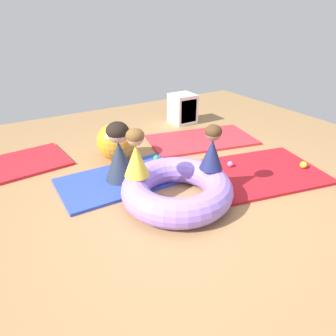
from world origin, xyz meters
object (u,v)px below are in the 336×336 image
Objects in this scene: storage_cube at (183,109)px; adult_seated at (119,152)px; play_ball_pink at (230,164)px; play_ball_yellow at (303,165)px; child_in_navy at (212,148)px; child_in_yellow at (136,153)px; inflatable_cushion at (177,189)px; exercise_ball_large at (116,142)px; play_ball_green at (156,158)px.

adult_seated is at bearing -142.27° from storage_cube.
play_ball_yellow is at bearing -33.19° from play_ball_pink.
child_in_navy is 0.87m from child_in_yellow.
inflatable_cushion is at bearing 172.35° from play_ball_yellow.
exercise_ball_large reaches higher than play_ball_pink.
child_in_yellow is 0.73× the size of adult_seated.
child_in_navy is at bearing -80.13° from play_ball_green.
child_in_navy is 6.29× the size of play_ball_green.
play_ball_yellow is at bearing 141.19° from adult_seated.
child_in_navy is 1.15m from play_ball_green.
play_ball_pink is (0.61, 0.32, -0.51)m from child_in_navy.
child_in_navy is 5.56× the size of play_ball_yellow.
play_ball_pink is 0.84× the size of play_ball_yellow.
play_ball_yellow is at bearing 93.00° from child_in_yellow.
adult_seated is 7.93× the size of play_ball_yellow.
play_ball_green is at bearing 154.15° from child_in_yellow.
play_ball_pink is (1.44, -0.47, -0.33)m from adult_seated.
exercise_ball_large is 1.98m from storage_cube.
adult_seated is at bearing 69.81° from child_in_navy.
inflatable_cushion is 2.30× the size of child_in_yellow.
play_ball_yellow is (2.27, -0.52, -0.51)m from child_in_yellow.
exercise_ball_large is at bearing 47.00° from child_in_navy.
play_ball_yellow is at bearing -83.34° from storage_cube.
storage_cube is at bearing 55.02° from inflatable_cushion.
inflatable_cushion is at bearing 101.13° from adult_seated.
child_in_yellow is at bearing 75.41° from adult_seated.
inflatable_cushion is 2.29× the size of storage_cube.
child_in_navy reaches higher than inflatable_cushion.
play_ball_yellow is 0.17× the size of storage_cube.
exercise_ball_large is at bearing 136.23° from play_ball_green.
child_in_yellow is at bearing -178.77° from play_ball_pink.
child_in_navy is 0.96× the size of storage_cube.
adult_seated is 1.37× the size of storage_cube.
exercise_ball_large is (-0.61, 1.43, -0.30)m from child_in_navy.
play_ball_pink is (1.07, 0.29, -0.08)m from inflatable_cushion.
inflatable_cushion is 1.67× the size of adult_seated.
adult_seated reaches higher than inflatable_cushion.
storage_cube is (1.98, 2.03, -0.32)m from child_in_yellow.
adult_seated is 1.35× the size of exercise_ball_large.
adult_seated is 0.68m from exercise_ball_large.
play_ball_pink is at bearing 15.34° from inflatable_cushion.
play_ball_yellow is (1.90, -0.26, -0.07)m from inflatable_cushion.
inflatable_cushion is 0.89m from adult_seated.
play_ball_green is (0.28, 0.99, -0.08)m from inflatable_cushion.
play_ball_yellow is 2.05m from play_ball_green.
play_ball_yellow is (1.45, -0.23, -0.50)m from child_in_navy.
child_in_yellow is 0.54m from adult_seated.
play_ball_yellow is 1.13× the size of play_ball_green.
child_in_yellow is 1.53m from play_ball_pink.
child_in_navy is 0.70× the size of adult_seated.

